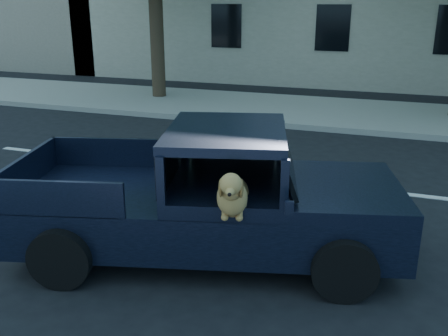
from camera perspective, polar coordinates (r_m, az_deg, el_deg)
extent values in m
plane|color=black|center=(6.91, -12.77, -9.11)|extent=(120.00, 120.00, 0.00)
cube|color=gray|center=(15.04, 5.81, 6.76)|extent=(60.00, 4.00, 0.15)
cylinder|color=#332619|center=(16.50, -7.70, 15.20)|extent=(0.44, 0.44, 4.40)
cube|color=black|center=(6.42, -1.78, -5.15)|extent=(5.06, 2.95, 0.60)
cube|color=black|center=(6.32, 13.60, -2.42)|extent=(1.78, 2.11, 0.15)
cube|color=black|center=(6.05, 0.27, 4.08)|extent=(1.81, 2.05, 0.11)
cube|color=black|center=(6.13, 7.19, 1.00)|extent=(0.62, 1.58, 0.52)
cube|color=black|center=(5.95, 1.71, -5.35)|extent=(0.61, 0.61, 0.35)
cube|color=black|center=(5.11, 7.48, -4.55)|extent=(0.10, 0.07, 0.15)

